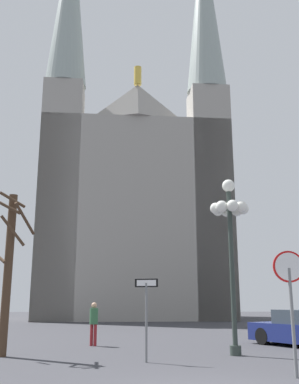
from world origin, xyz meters
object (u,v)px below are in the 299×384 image
cathedral (134,197)px  stop_sign (290,288)px  one_way_arrow_sign (146,308)px  street_lamp (230,224)px  pedestrian_walking (94,320)px  bare_tree (8,267)px

cathedral → stop_sign: (3.46, -32.26, -9.61)m
one_way_arrow_sign → street_lamp: 4.23m
street_lamp → pedestrian_walking: size_ratio=3.56×
bare_tree → one_way_arrow_sign: bearing=-18.2°
stop_sign → street_lamp: 4.75m
stop_sign → cathedral: bearing=96.1°
stop_sign → one_way_arrow_sign: size_ratio=1.23×
bare_tree → street_lamp: bearing=0.3°
stop_sign → one_way_arrow_sign: (-3.28, 2.69, -0.50)m
stop_sign → bare_tree: bare_tree is taller
one_way_arrow_sign → stop_sign: bearing=-39.4°
one_way_arrow_sign → pedestrian_walking: 5.05m
one_way_arrow_sign → street_lamp: (2.87, 1.49, 2.72)m
cathedral → pedestrian_walking: 27.13m
street_lamp → cathedral: bearing=96.2°
cathedral → stop_sign: bearing=-83.9°
stop_sign → bare_tree: size_ratio=0.55×
one_way_arrow_sign → pedestrian_walking: one_way_arrow_sign is taller
stop_sign → pedestrian_walking: bearing=124.9°
stop_sign → one_way_arrow_sign: stop_sign is taller
cathedral → street_lamp: bearing=-83.8°
one_way_arrow_sign → bare_tree: (-4.39, 1.45, 1.26)m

